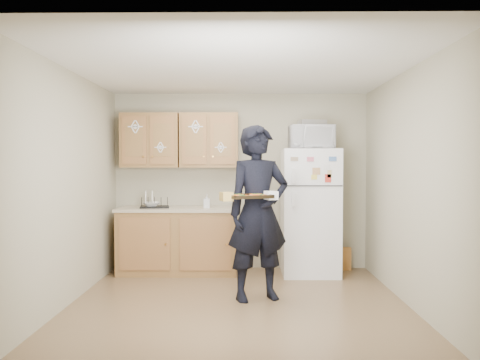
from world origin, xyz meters
The scene contains 23 objects.
floor centered at (0.00, 0.00, 0.00)m, with size 3.60×3.60×0.00m, color brown.
ceiling centered at (0.00, 0.00, 2.50)m, with size 3.60×3.60×0.00m, color silver.
wall_back centered at (0.00, 1.80, 1.25)m, with size 3.60×0.04×2.50m, color #ABA58B.
wall_front centered at (0.00, -1.80, 1.25)m, with size 3.60×0.04×2.50m, color #ABA58B.
wall_left centered at (-1.80, 0.00, 1.25)m, with size 0.04×3.60×2.50m, color #ABA58B.
wall_right centered at (1.80, 0.00, 1.25)m, with size 0.04×3.60×2.50m, color #ABA58B.
refrigerator centered at (0.95, 1.43, 0.85)m, with size 0.75×0.70×1.70m, color white.
base_cabinet centered at (-0.85, 1.48, 0.43)m, with size 1.60×0.60×0.86m, color brown.
countertop centered at (-0.85, 1.48, 0.88)m, with size 1.64×0.64×0.04m, color #B9A48E.
upper_cab_left centered at (-1.25, 1.61, 1.83)m, with size 0.80×0.33×0.75m, color brown.
upper_cab_right centered at (-0.43, 1.61, 1.83)m, with size 0.80×0.33×0.75m, color brown.
cereal_box centered at (1.47, 1.67, 0.16)m, with size 0.20×0.07×0.32m, color #E7BD51.
person centered at (0.22, 0.22, 0.96)m, with size 0.70×0.46×1.93m, color black.
baking_tray centered at (0.12, -0.06, 1.16)m, with size 0.44×0.32×0.04m, color black.
pizza_front_left centered at (0.05, -0.16, 1.17)m, with size 0.15×0.15×0.02m, color orange.
pizza_front_right centered at (0.24, -0.09, 1.17)m, with size 0.15×0.15×0.02m, color orange.
pizza_back_left centered at (-0.01, -0.02, 1.17)m, with size 0.15×0.15×0.02m, color orange.
pizza_back_right centered at (0.19, 0.05, 1.17)m, with size 0.15×0.15×0.02m, color orange.
microwave centered at (0.96, 1.38, 1.86)m, with size 0.57×0.39×0.32m, color white.
foil_pan centered at (0.97, 1.41, 2.05)m, with size 0.34×0.24×0.07m, color silver.
dish_rack centered at (-1.17, 1.47, 0.98)m, with size 0.39×0.29×0.16m, color black.
bowl centered at (-1.22, 1.47, 0.95)m, with size 0.24×0.24×0.06m, color white.
soap_bottle centered at (-0.45, 1.41, 0.99)m, with size 0.08×0.09×0.19m, color white.
Camera 1 is at (0.09, -4.91, 1.50)m, focal length 35.00 mm.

